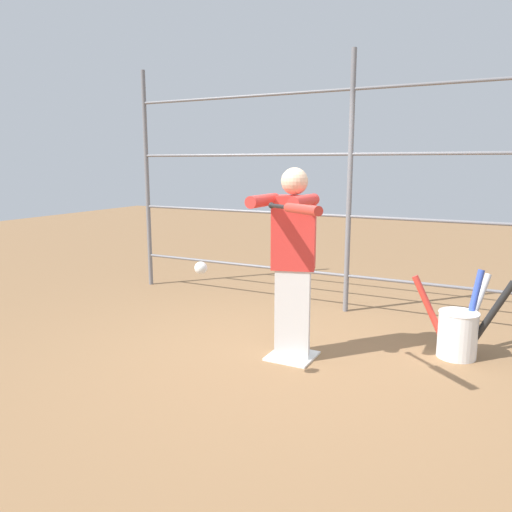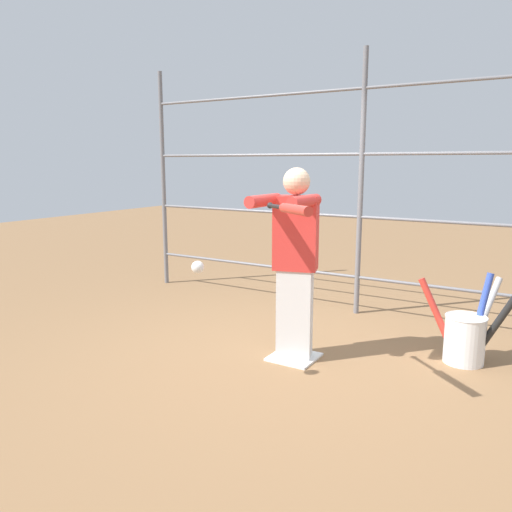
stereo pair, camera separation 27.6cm
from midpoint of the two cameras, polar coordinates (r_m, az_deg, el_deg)
ground_plane at (r=4.60m, az=2.40°, el=-11.48°), size 24.00×24.00×0.00m
home_plate at (r=4.59m, az=2.40°, el=-11.36°), size 0.40×0.40×0.02m
fence_backstop at (r=5.76m, az=9.29°, el=7.95°), size 5.86×0.06×2.95m
batter at (r=4.32m, az=2.40°, el=-0.26°), size 0.42×0.66×1.69m
baseball_bat_swinging at (r=3.40m, az=2.48°, el=5.42°), size 0.64×0.60×0.09m
softball_in_flight at (r=3.74m, az=-8.43°, el=-1.38°), size 0.10×0.10×0.10m
bat_bucket at (r=4.83m, az=20.69°, el=-8.00°), size 0.86×0.64×0.79m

